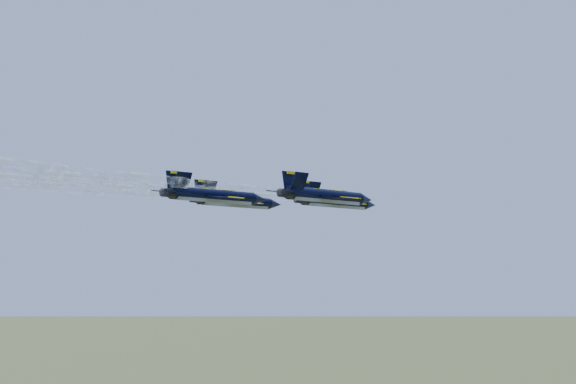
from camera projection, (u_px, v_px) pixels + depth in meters
The scene contains 4 objects.
jet_lead at pixel (336, 202), 112.73m from camera, with size 12.12×16.25×3.50m.
jet_left at pixel (237, 202), 111.01m from camera, with size 12.12×16.25×3.50m.
jet_right at pixel (327, 196), 98.04m from camera, with size 12.12×16.25×3.50m.
jet_slot at pixel (215, 196), 97.53m from camera, with size 12.12×16.25×3.50m.
Camera 1 is at (59.17, -89.18, 93.63)m, focal length 50.00 mm.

